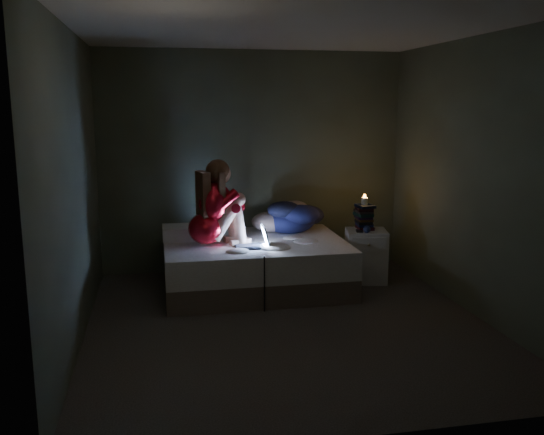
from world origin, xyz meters
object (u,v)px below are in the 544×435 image
object	(u,v)px
woman	(205,204)
laptop	(251,236)
bed	(255,265)
phone	(361,231)
candle	(365,201)
nightstand	(366,256)

from	to	relation	value
woman	laptop	distance (m)	0.57
bed	laptop	xyz separation A→B (m)	(-0.08, -0.29, 0.39)
laptop	phone	xyz separation A→B (m)	(1.27, 0.25, -0.06)
candle	phone	distance (m)	0.35
bed	laptop	world-z (taller)	laptop
laptop	nightstand	size ratio (longest dim) A/B	0.58
phone	woman	bearing A→B (deg)	-172.69
candle	bed	bearing A→B (deg)	-175.93
bed	nightstand	xyz separation A→B (m)	(1.28, 0.02, 0.03)
phone	bed	bearing A→B (deg)	-178.77
woman	phone	xyz separation A→B (m)	(1.72, 0.12, -0.39)
laptop	phone	bearing A→B (deg)	12.17
bed	woman	world-z (taller)	woman
laptop	candle	size ratio (longest dim) A/B	4.28
candle	laptop	bearing A→B (deg)	-164.26
laptop	candle	world-z (taller)	candle
nightstand	woman	bearing A→B (deg)	-162.29
bed	candle	size ratio (longest dim) A/B	24.13
woman	laptop	world-z (taller)	woman
bed	woman	size ratio (longest dim) A/B	2.13
woman	candle	world-z (taller)	woman
woman	laptop	xyz separation A→B (m)	(0.45, -0.13, -0.33)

